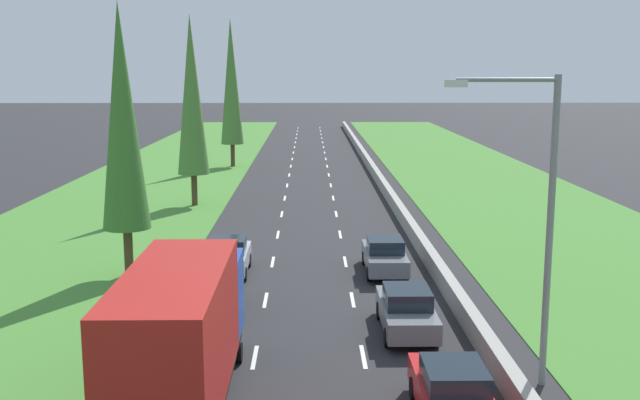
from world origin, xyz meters
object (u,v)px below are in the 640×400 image
at_px(silver_hatchback_left_lane, 229,256).
at_px(poplar_tree_fourth, 231,82).
at_px(black_hatchback_left_lane, 211,291).
at_px(poplar_tree_second, 122,118).
at_px(grey_sedan_right_lane, 407,310).
at_px(red_sedan_right_lane, 453,394).
at_px(poplar_tree_third, 192,96).
at_px(street_light_mast, 539,210).
at_px(grey_sedan_right_lane_fourth, 385,255).
at_px(red_box_truck_left_lane, 182,336).

height_order(silver_hatchback_left_lane, poplar_tree_fourth, poplar_tree_fourth).
distance_m(black_hatchback_left_lane, poplar_tree_second, 9.18).
bearing_deg(poplar_tree_fourth, grey_sedan_right_lane, -76.78).
relative_size(red_sedan_right_lane, poplar_tree_third, 0.35).
bearing_deg(poplar_tree_third, poplar_tree_second, -90.87).
bearing_deg(grey_sedan_right_lane, poplar_tree_third, 114.24).
distance_m(grey_sedan_right_lane, black_hatchback_left_lane, 7.50).
relative_size(poplar_tree_third, street_light_mast, 1.42).
distance_m(poplar_tree_second, poplar_tree_third, 17.52).
height_order(silver_hatchback_left_lane, poplar_tree_third, poplar_tree_third).
distance_m(grey_sedan_right_lane_fourth, silver_hatchback_left_lane, 7.05).
bearing_deg(street_light_mast, grey_sedan_right_lane_fourth, 104.04).
relative_size(grey_sedan_right_lane_fourth, street_light_mast, 0.50).
relative_size(grey_sedan_right_lane, poplar_tree_fourth, 0.32).
height_order(black_hatchback_left_lane, silver_hatchback_left_lane, same).
xyz_separation_m(silver_hatchback_left_lane, poplar_tree_third, (-4.20, 17.28, 6.60)).
relative_size(red_box_truck_left_lane, poplar_tree_third, 0.74).
height_order(red_box_truck_left_lane, poplar_tree_second, poplar_tree_second).
relative_size(red_sedan_right_lane, poplar_tree_fourth, 0.32).
bearing_deg(black_hatchback_left_lane, street_light_mast, -33.24).
distance_m(grey_sedan_right_lane, silver_hatchback_left_lane, 10.39).
relative_size(grey_sedan_right_lane, silver_hatchback_left_lane, 1.15).
xyz_separation_m(poplar_tree_second, poplar_tree_fourth, (0.78, 38.18, 0.94)).
distance_m(poplar_tree_fourth, street_light_mast, 51.96).
bearing_deg(poplar_tree_third, red_sedan_right_lane, -70.01).
bearing_deg(grey_sedan_right_lane, poplar_tree_fourth, 103.22).
relative_size(grey_sedan_right_lane_fourth, black_hatchback_left_lane, 1.15).
height_order(poplar_tree_second, poplar_tree_third, poplar_tree_third).
bearing_deg(grey_sedan_right_lane, silver_hatchback_left_lane, 132.59).
distance_m(silver_hatchback_left_lane, poplar_tree_second, 7.68).
distance_m(grey_sedan_right_lane, poplar_tree_second, 15.04).
height_order(grey_sedan_right_lane_fourth, silver_hatchback_left_lane, silver_hatchback_left_lane).
bearing_deg(grey_sedan_right_lane, red_sedan_right_lane, -87.29).
height_order(poplar_tree_second, poplar_tree_fourth, poplar_tree_fourth).
height_order(grey_sedan_right_lane_fourth, poplar_tree_third, poplar_tree_third).
bearing_deg(street_light_mast, silver_hatchback_left_lane, 129.92).
bearing_deg(black_hatchback_left_lane, silver_hatchback_left_lane, 88.75).
height_order(red_box_truck_left_lane, poplar_tree_fourth, poplar_tree_fourth).
bearing_deg(poplar_tree_fourth, poplar_tree_second, -91.16).
height_order(red_sedan_right_lane, poplar_tree_second, poplar_tree_second).
bearing_deg(poplar_tree_third, black_hatchback_left_lane, -79.80).
bearing_deg(silver_hatchback_left_lane, grey_sedan_right_lane_fourth, 1.16).
relative_size(grey_sedan_right_lane, street_light_mast, 0.50).
distance_m(red_sedan_right_lane, poplar_tree_second, 19.52).
relative_size(grey_sedan_right_lane_fourth, silver_hatchback_left_lane, 1.15).
height_order(red_sedan_right_lane, grey_sedan_right_lane_fourth, same).
xyz_separation_m(poplar_tree_fourth, street_light_mast, (13.79, -50.02, -2.79)).
xyz_separation_m(red_box_truck_left_lane, black_hatchback_left_lane, (-0.38, 8.39, -1.35)).
height_order(red_box_truck_left_lane, poplar_tree_third, poplar_tree_third).
relative_size(grey_sedan_right_lane, poplar_tree_third, 0.35).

